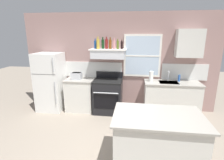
{
  "coord_description": "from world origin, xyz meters",
  "views": [
    {
      "loc": [
        0.46,
        -2.62,
        2.12
      ],
      "look_at": [
        -0.05,
        1.2,
        1.1
      ],
      "focal_mm": 27.75,
      "sensor_mm": 36.0,
      "label": 1
    }
  ],
  "objects_px": {
    "bottle_amber_wine": "(110,44)",
    "bottle_olive_oil_square": "(118,45)",
    "refrigerator": "(50,82)",
    "stove_range": "(108,96)",
    "bottle_dark_green_wine": "(103,44)",
    "paper_towel_roll": "(151,76)",
    "dish_soap_bottle": "(179,78)",
    "bottle_red_label_wine": "(106,44)",
    "bottle_champagne_gold_foil": "(98,44)",
    "toaster": "(77,76)",
    "bottle_balsamic_dark": "(122,45)",
    "kitchen_island": "(157,141)",
    "bottle_blue_liqueur": "(95,44)",
    "bottle_rose_pink": "(114,44)"
  },
  "relations": [
    {
      "from": "bottle_amber_wine",
      "to": "bottle_balsamic_dark",
      "type": "bearing_deg",
      "value": -6.59
    },
    {
      "from": "bottle_champagne_gold_foil",
      "to": "kitchen_island",
      "type": "relative_size",
      "value": 0.23
    },
    {
      "from": "refrigerator",
      "to": "bottle_red_label_wine",
      "type": "relative_size",
      "value": 5.2
    },
    {
      "from": "bottle_olive_oil_square",
      "to": "dish_soap_bottle",
      "type": "xyz_separation_m",
      "value": [
        1.63,
        0.05,
        -0.85
      ]
    },
    {
      "from": "refrigerator",
      "to": "bottle_champagne_gold_foil",
      "type": "xyz_separation_m",
      "value": [
        1.38,
        0.07,
        1.07
      ]
    },
    {
      "from": "bottle_champagne_gold_foil",
      "to": "dish_soap_bottle",
      "type": "bearing_deg",
      "value": 2.43
    },
    {
      "from": "bottle_rose_pink",
      "to": "bottle_olive_oil_square",
      "type": "bearing_deg",
      "value": 10.19
    },
    {
      "from": "toaster",
      "to": "bottle_blue_liqueur",
      "type": "bearing_deg",
      "value": 14.46
    },
    {
      "from": "dish_soap_bottle",
      "to": "kitchen_island",
      "type": "xyz_separation_m",
      "value": [
        -0.78,
        -2.1,
        -0.54
      ]
    },
    {
      "from": "refrigerator",
      "to": "dish_soap_bottle",
      "type": "height_order",
      "value": "refrigerator"
    },
    {
      "from": "paper_towel_roll",
      "to": "bottle_blue_liqueur",
      "type": "bearing_deg",
      "value": 176.59
    },
    {
      "from": "paper_towel_roll",
      "to": "dish_soap_bottle",
      "type": "bearing_deg",
      "value": 7.76
    },
    {
      "from": "bottle_dark_green_wine",
      "to": "bottle_rose_pink",
      "type": "bearing_deg",
      "value": -15.18
    },
    {
      "from": "bottle_rose_pink",
      "to": "bottle_olive_oil_square",
      "type": "height_order",
      "value": "bottle_rose_pink"
    },
    {
      "from": "bottle_rose_pink",
      "to": "bottle_olive_oil_square",
      "type": "xyz_separation_m",
      "value": [
        0.1,
        0.02,
        -0.01
      ]
    },
    {
      "from": "bottle_rose_pink",
      "to": "bottle_balsamic_dark",
      "type": "xyz_separation_m",
      "value": [
        0.2,
        0.0,
        -0.02
      ]
    },
    {
      "from": "stove_range",
      "to": "bottle_blue_liqueur",
      "type": "xyz_separation_m",
      "value": [
        -0.36,
        0.13,
        1.39
      ]
    },
    {
      "from": "bottle_champagne_gold_foil",
      "to": "bottle_rose_pink",
      "type": "height_order",
      "value": "bottle_champagne_gold_foil"
    },
    {
      "from": "stove_range",
      "to": "bottle_blue_liqueur",
      "type": "relative_size",
      "value": 4.11
    },
    {
      "from": "bottle_rose_pink",
      "to": "paper_towel_roll",
      "type": "distance_m",
      "value": 1.29
    },
    {
      "from": "bottle_olive_oil_square",
      "to": "refrigerator",
      "type": "bearing_deg",
      "value": -176.83
    },
    {
      "from": "paper_towel_roll",
      "to": "stove_range",
      "type": "bearing_deg",
      "value": -178.13
    },
    {
      "from": "toaster",
      "to": "bottle_champagne_gold_foil",
      "type": "distance_m",
      "value": 1.06
    },
    {
      "from": "bottle_amber_wine",
      "to": "bottle_olive_oil_square",
      "type": "distance_m",
      "value": 0.21
    },
    {
      "from": "bottle_blue_liqueur",
      "to": "bottle_dark_green_wine",
      "type": "xyz_separation_m",
      "value": [
        0.2,
        0.02,
        0.02
      ]
    },
    {
      "from": "bottle_red_label_wine",
      "to": "bottle_balsamic_dark",
      "type": "bearing_deg",
      "value": -6.43
    },
    {
      "from": "bottle_olive_oil_square",
      "to": "bottle_red_label_wine",
      "type": "bearing_deg",
      "value": 173.93
    },
    {
      "from": "bottle_dark_green_wine",
      "to": "paper_towel_roll",
      "type": "relative_size",
      "value": 1.12
    },
    {
      "from": "bottle_dark_green_wine",
      "to": "dish_soap_bottle",
      "type": "bearing_deg",
      "value": -0.36
    },
    {
      "from": "bottle_balsamic_dark",
      "to": "kitchen_island",
      "type": "height_order",
      "value": "bottle_balsamic_dark"
    },
    {
      "from": "bottle_rose_pink",
      "to": "paper_towel_roll",
      "type": "relative_size",
      "value": 1.06
    },
    {
      "from": "bottle_dark_green_wine",
      "to": "bottle_amber_wine",
      "type": "distance_m",
      "value": 0.21
    },
    {
      "from": "kitchen_island",
      "to": "bottle_blue_liqueur",
      "type": "bearing_deg",
      "value": 124.83
    },
    {
      "from": "bottle_balsamic_dark",
      "to": "kitchen_island",
      "type": "xyz_separation_m",
      "value": [
        0.75,
        -2.04,
        -1.39
      ]
    },
    {
      "from": "stove_range",
      "to": "bottle_champagne_gold_foil",
      "type": "xyz_separation_m",
      "value": [
        -0.27,
        0.05,
        1.41
      ]
    },
    {
      "from": "bottle_red_label_wine",
      "to": "bottle_champagne_gold_foil",
      "type": "bearing_deg",
      "value": -162.24
    },
    {
      "from": "refrigerator",
      "to": "bottle_olive_oil_square",
      "type": "distance_m",
      "value": 2.17
    },
    {
      "from": "bottle_blue_liqueur",
      "to": "paper_towel_roll",
      "type": "bearing_deg",
      "value": -3.41
    },
    {
      "from": "stove_range",
      "to": "dish_soap_bottle",
      "type": "relative_size",
      "value": 6.06
    },
    {
      "from": "toaster",
      "to": "bottle_olive_oil_square",
      "type": "bearing_deg",
      "value": 4.52
    },
    {
      "from": "toaster",
      "to": "bottle_balsamic_dark",
      "type": "height_order",
      "value": "bottle_balsamic_dark"
    },
    {
      "from": "bottle_balsamic_dark",
      "to": "bottle_olive_oil_square",
      "type": "bearing_deg",
      "value": 172.48
    },
    {
      "from": "bottle_rose_pink",
      "to": "bottle_olive_oil_square",
      "type": "relative_size",
      "value": 1.1
    },
    {
      "from": "refrigerator",
      "to": "stove_range",
      "type": "height_order",
      "value": "refrigerator"
    },
    {
      "from": "bottle_dark_green_wine",
      "to": "dish_soap_bottle",
      "type": "relative_size",
      "value": 1.68
    },
    {
      "from": "refrigerator",
      "to": "stove_range",
      "type": "bearing_deg",
      "value": 0.8
    },
    {
      "from": "bottle_balsamic_dark",
      "to": "dish_soap_bottle",
      "type": "xyz_separation_m",
      "value": [
        1.52,
        0.07,
        -0.85
      ]
    },
    {
      "from": "bottle_champagne_gold_foil",
      "to": "bottle_olive_oil_square",
      "type": "height_order",
      "value": "bottle_champagne_gold_foil"
    },
    {
      "from": "bottle_amber_wine",
      "to": "bottle_olive_oil_square",
      "type": "height_order",
      "value": "bottle_amber_wine"
    },
    {
      "from": "bottle_olive_oil_square",
      "to": "bottle_balsamic_dark",
      "type": "relative_size",
      "value": 1.07
    }
  ]
}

